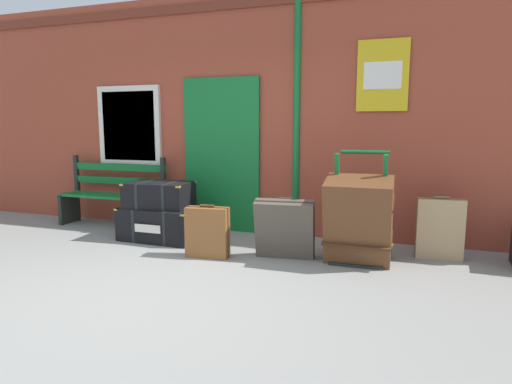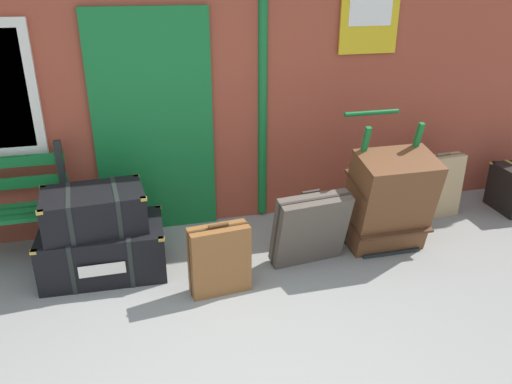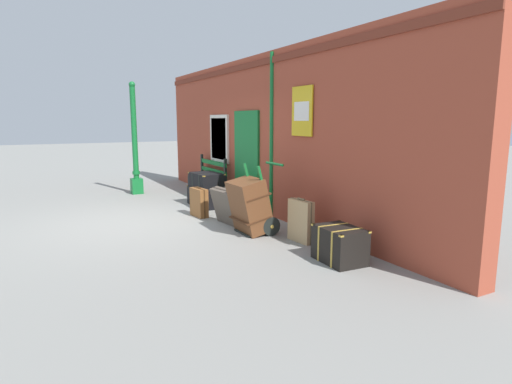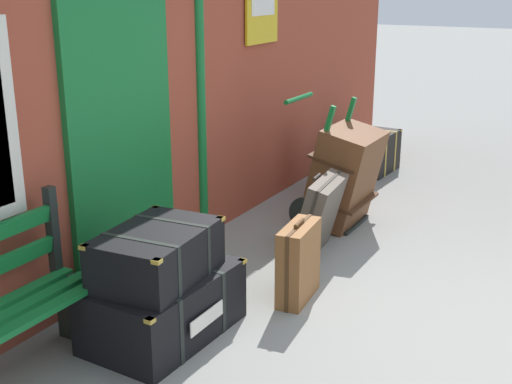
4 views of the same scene
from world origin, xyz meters
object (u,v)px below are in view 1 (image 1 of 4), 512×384
(steamer_trunk_base, at_px, (163,223))
(steamer_trunk_middle, at_px, (159,195))
(porters_trolley, at_px, (360,235))
(suitcase_charcoal, at_px, (207,232))
(suitcase_umber, at_px, (285,229))
(suitcase_caramel, at_px, (440,229))
(large_brown_trunk, at_px, (358,220))
(platform_bench, at_px, (113,196))

(steamer_trunk_base, bearing_deg, steamer_trunk_middle, 176.50)
(porters_trolley, xyz_separation_m, suitcase_charcoal, (-1.61, -0.48, 0.01))
(suitcase_charcoal, height_order, suitcase_umber, suitcase_umber)
(steamer_trunk_middle, relative_size, suitcase_umber, 1.24)
(steamer_trunk_base, height_order, suitcase_umber, suitcase_umber)
(steamer_trunk_middle, distance_m, suitcase_umber, 1.81)
(suitcase_caramel, bearing_deg, large_brown_trunk, -150.17)
(platform_bench, height_order, suitcase_charcoal, platform_bench)
(steamer_trunk_base, bearing_deg, suitcase_charcoal, -30.97)
(steamer_trunk_base, bearing_deg, porters_trolley, -1.27)
(platform_bench, xyz_separation_m, suitcase_caramel, (4.41, -0.20, -0.11))
(steamer_trunk_middle, relative_size, suitcase_charcoal, 1.41)
(suitcase_charcoal, bearing_deg, suitcase_caramel, 17.71)
(porters_trolley, relative_size, suitcase_umber, 1.72)
(large_brown_trunk, bearing_deg, porters_trolley, 90.00)
(suitcase_charcoal, bearing_deg, steamer_trunk_middle, 149.92)
(porters_trolley, height_order, large_brown_trunk, porters_trolley)
(platform_bench, relative_size, suitcase_charcoal, 2.65)
(steamer_trunk_middle, distance_m, porters_trolley, 2.56)
(large_brown_trunk, height_order, suitcase_caramel, large_brown_trunk)
(steamer_trunk_middle, bearing_deg, suitcase_caramel, 4.09)
(steamer_trunk_base, xyz_separation_m, porters_trolley, (2.50, -0.06, 0.06))
(suitcase_charcoal, xyz_separation_m, suitcase_umber, (0.83, 0.21, 0.06))
(steamer_trunk_middle, relative_size, suitcase_caramel, 1.20)
(platform_bench, xyz_separation_m, steamer_trunk_middle, (1.04, -0.44, 0.14))
(platform_bench, height_order, steamer_trunk_middle, platform_bench)
(steamer_trunk_base, height_order, porters_trolley, porters_trolley)
(steamer_trunk_base, bearing_deg, large_brown_trunk, -5.32)
(porters_trolley, distance_m, large_brown_trunk, 0.27)
(porters_trolley, bearing_deg, steamer_trunk_base, 178.73)
(steamer_trunk_base, relative_size, large_brown_trunk, 1.08)
(platform_bench, relative_size, porters_trolley, 1.35)
(platform_bench, distance_m, steamer_trunk_middle, 1.14)
(steamer_trunk_base, bearing_deg, suitcase_umber, -10.69)
(suitcase_umber, bearing_deg, steamer_trunk_base, 169.31)
(platform_bench, bearing_deg, suitcase_charcoal, -26.50)
(platform_bench, height_order, large_brown_trunk, platform_bench)
(porters_trolley, bearing_deg, suitcase_caramel, 19.77)
(steamer_trunk_base, height_order, suitcase_charcoal, suitcase_charcoal)
(steamer_trunk_base, distance_m, porters_trolley, 2.50)
(suitcase_caramel, bearing_deg, suitcase_charcoal, -162.29)
(steamer_trunk_base, distance_m, steamer_trunk_middle, 0.37)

